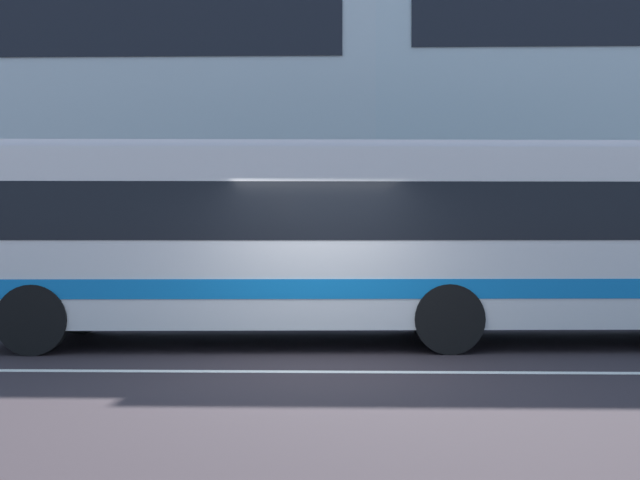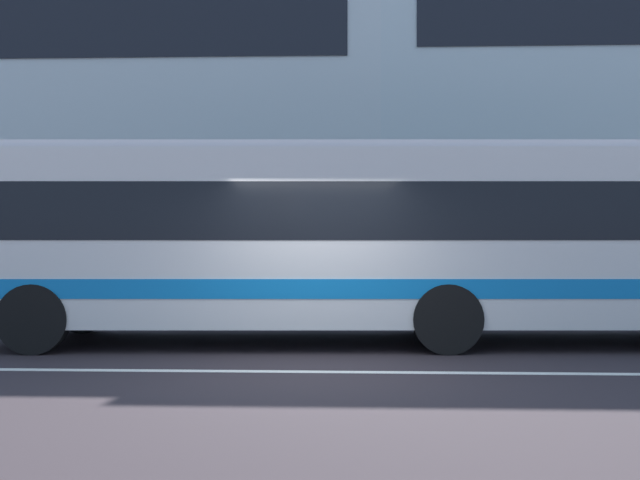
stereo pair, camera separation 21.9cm
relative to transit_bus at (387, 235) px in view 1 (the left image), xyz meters
The scene contains 4 objects.
ground_plane 3.30m from the transit_bus, 110.86° to the right, with size 160.00×160.00×0.00m, color #2D262A.
lane_centre_line 3.30m from the transit_bus, 110.86° to the right, with size 60.00×0.16×0.01m, color silver.
apartment_block_left 17.47m from the transit_bus, 128.06° to the left, with size 21.08×11.47×12.91m.
transit_bus is the anchor object (origin of this frame).
Camera 1 is at (0.26, -9.69, 1.74)m, focal length 44.06 mm.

